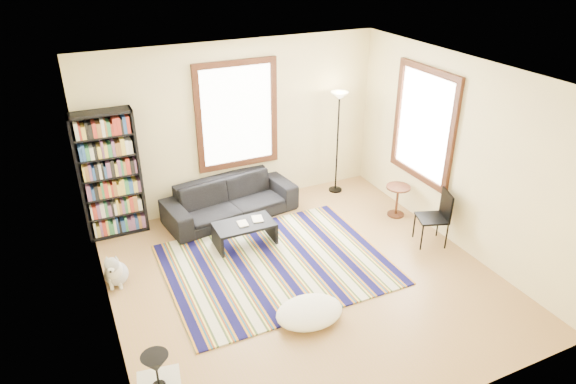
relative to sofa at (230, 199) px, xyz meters
name	(u,v)px	position (x,y,z in m)	size (l,w,h in m)	color
floor	(303,280)	(0.33, -2.05, -0.37)	(5.00, 5.00, 0.10)	#9F7049
ceiling	(307,73)	(0.33, -2.05, 2.53)	(5.00, 5.00, 0.10)	white
wall_back	(236,125)	(0.33, 0.50, 1.08)	(5.00, 0.10, 2.80)	beige
wall_front	(438,307)	(0.33, -4.60, 1.08)	(5.00, 0.10, 2.80)	beige
wall_left	(93,232)	(-2.22, -2.05, 1.08)	(0.10, 5.00, 2.80)	beige
wall_right	(462,154)	(2.88, -2.05, 1.08)	(0.10, 5.00, 2.80)	beige
window_back	(237,115)	(0.33, 0.42, 1.28)	(1.20, 0.06, 1.60)	white
window_right	(424,125)	(2.80, -1.25, 1.28)	(0.06, 1.20, 1.60)	white
rug	(276,264)	(0.12, -1.61, -0.31)	(3.07, 2.45, 0.02)	#0D0C3E
sofa	(230,199)	(0.00, 0.00, 0.00)	(0.85, 2.18, 0.64)	black
bookshelf	(110,175)	(-1.79, 0.27, 0.68)	(0.90, 0.30, 2.00)	black
coffee_table	(245,234)	(-0.10, -0.90, -0.14)	(0.90, 0.50, 0.36)	black
book_a	(238,224)	(-0.20, -0.90, 0.05)	(0.15, 0.20, 0.02)	beige
book_b	(252,219)	(0.05, -0.85, 0.05)	(0.16, 0.22, 0.02)	beige
floor_cushion	(309,312)	(0.02, -2.84, -0.21)	(0.86, 0.64, 0.21)	white
floor_lamp	(337,143)	(2.07, 0.10, 0.61)	(0.30, 0.30, 1.86)	black
side_table	(397,201)	(2.53, -1.14, -0.05)	(0.40, 0.40, 0.54)	#432710
folding_chair	(432,218)	(2.48, -2.06, 0.11)	(0.42, 0.40, 0.86)	black
table_lamp	(157,372)	(-1.97, -3.80, 0.57)	(0.24, 0.24, 0.38)	black
dog	(115,267)	(-2.02, -1.08, -0.07)	(0.36, 0.50, 0.50)	silver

